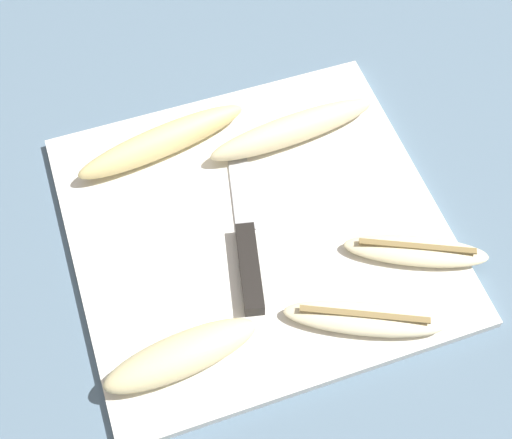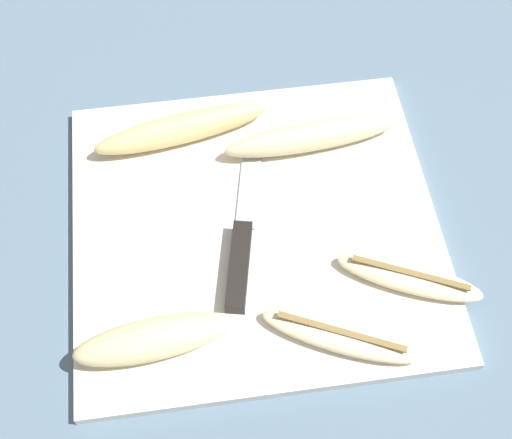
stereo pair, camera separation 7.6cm
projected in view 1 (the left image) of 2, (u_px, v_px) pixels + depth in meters
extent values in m
plane|color=slate|center=(256.00, 230.00, 0.78)|extent=(4.00, 4.00, 0.00)
cube|color=white|center=(256.00, 227.00, 0.77)|extent=(0.39, 0.37, 0.01)
cube|color=black|center=(250.00, 268.00, 0.73)|extent=(0.04, 0.10, 0.02)
cube|color=#B7BABF|center=(239.00, 186.00, 0.79)|extent=(0.05, 0.12, 0.00)
ellipsoid|color=beige|center=(181.00, 355.00, 0.67)|extent=(0.16, 0.06, 0.03)
ellipsoid|color=beige|center=(293.00, 129.00, 0.82)|extent=(0.20, 0.05, 0.03)
ellipsoid|color=beige|center=(363.00, 319.00, 0.70)|extent=(0.16, 0.10, 0.02)
cube|color=olive|center=(365.00, 314.00, 0.69)|extent=(0.12, 0.06, 0.00)
ellipsoid|color=#EDD689|center=(162.00, 141.00, 0.81)|extent=(0.21, 0.07, 0.04)
ellipsoid|color=beige|center=(416.00, 251.00, 0.74)|extent=(0.15, 0.09, 0.02)
cube|color=olive|center=(418.00, 246.00, 0.73)|extent=(0.11, 0.06, 0.00)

